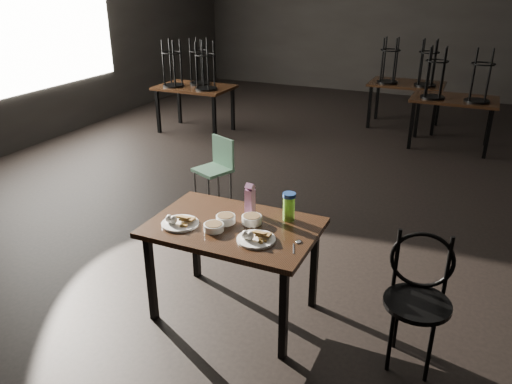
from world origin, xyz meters
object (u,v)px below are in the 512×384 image
at_px(water_bottle, 289,206).
at_px(school_chair, 217,165).
at_px(juice_carton, 250,200).
at_px(main_table, 233,235).
at_px(bentwood_chair, 419,290).

xyz_separation_m(water_bottle, school_chair, (-1.42, 1.51, -0.40)).
bearing_deg(water_bottle, juice_carton, -176.93).
xyz_separation_m(juice_carton, school_chair, (-1.11, 1.52, -0.41)).
height_order(main_table, school_chair, school_chair).
bearing_deg(main_table, water_bottle, 36.48).
relative_size(water_bottle, school_chair, 0.28).
distance_m(main_table, bentwood_chair, 1.31).
height_order(juice_carton, bentwood_chair, juice_carton).
xyz_separation_m(main_table, school_chair, (-1.09, 1.75, -0.22)).
bearing_deg(school_chair, water_bottle, -23.84).
xyz_separation_m(water_bottle, bentwood_chair, (0.97, -0.20, -0.33)).
distance_m(main_table, school_chair, 2.07).
bearing_deg(bentwood_chair, water_bottle, 162.64).
distance_m(juice_carton, bentwood_chair, 1.33).
bearing_deg(juice_carton, main_table, -97.13).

